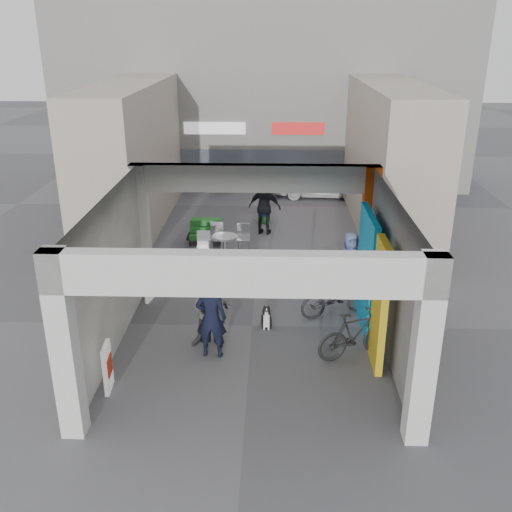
{
  "coord_description": "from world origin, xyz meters",
  "views": [
    {
      "loc": [
        0.47,
        -12.2,
        6.72
      ],
      "look_at": [
        0.07,
        1.0,
        1.42
      ],
      "focal_mm": 40.0,
      "sensor_mm": 36.0,
      "label": 1
    }
  ],
  "objects_px": {
    "man_with_dog": "(211,318)",
    "man_back_turned": "(211,308)",
    "produce_stand": "(206,234)",
    "man_crates": "(265,207)",
    "cafe_set": "(222,246)",
    "bicycle_rear": "(356,334)",
    "border_collie": "(266,318)",
    "bicycle_front": "(336,297)",
    "white_van": "(320,181)",
    "man_elderly": "(350,261)"
  },
  "relations": [
    {
      "from": "produce_stand",
      "to": "man_crates",
      "type": "xyz_separation_m",
      "value": [
        1.93,
        1.05,
        0.64
      ]
    },
    {
      "from": "border_collie",
      "to": "man_with_dog",
      "type": "bearing_deg",
      "value": -139.07
    },
    {
      "from": "man_with_dog",
      "to": "bicycle_front",
      "type": "height_order",
      "value": "man_with_dog"
    },
    {
      "from": "man_with_dog",
      "to": "white_van",
      "type": "height_order",
      "value": "man_with_dog"
    },
    {
      "from": "cafe_set",
      "to": "bicycle_rear",
      "type": "xyz_separation_m",
      "value": [
        3.41,
        -5.8,
        0.2
      ]
    },
    {
      "from": "border_collie",
      "to": "man_elderly",
      "type": "bearing_deg",
      "value": 39.28
    },
    {
      "from": "man_back_turned",
      "to": "border_collie",
      "type": "bearing_deg",
      "value": 37.72
    },
    {
      "from": "border_collie",
      "to": "cafe_set",
      "type": "bearing_deg",
      "value": 101.33
    },
    {
      "from": "man_with_dog",
      "to": "man_back_turned",
      "type": "bearing_deg",
      "value": -78.7
    },
    {
      "from": "produce_stand",
      "to": "man_with_dog",
      "type": "distance_m",
      "value": 7.07
    },
    {
      "from": "border_collie",
      "to": "man_back_turned",
      "type": "height_order",
      "value": "man_back_turned"
    },
    {
      "from": "produce_stand",
      "to": "man_crates",
      "type": "relative_size",
      "value": 0.64
    },
    {
      "from": "border_collie",
      "to": "bicycle_rear",
      "type": "bearing_deg",
      "value": -38.86
    },
    {
      "from": "cafe_set",
      "to": "man_with_dog",
      "type": "height_order",
      "value": "man_with_dog"
    },
    {
      "from": "man_crates",
      "to": "man_with_dog",
      "type": "bearing_deg",
      "value": 97.44
    },
    {
      "from": "man_back_turned",
      "to": "man_crates",
      "type": "xyz_separation_m",
      "value": [
        1.08,
        7.64,
        0.02
      ]
    },
    {
      "from": "border_collie",
      "to": "man_elderly",
      "type": "height_order",
      "value": "man_elderly"
    },
    {
      "from": "bicycle_front",
      "to": "white_van",
      "type": "distance_m",
      "value": 10.89
    },
    {
      "from": "produce_stand",
      "to": "white_van",
      "type": "bearing_deg",
      "value": 73.29
    },
    {
      "from": "cafe_set",
      "to": "bicycle_rear",
      "type": "height_order",
      "value": "bicycle_rear"
    },
    {
      "from": "produce_stand",
      "to": "bicycle_rear",
      "type": "bearing_deg",
      "value": -41.07
    },
    {
      "from": "produce_stand",
      "to": "man_elderly",
      "type": "bearing_deg",
      "value": -19.35
    },
    {
      "from": "border_collie",
      "to": "bicycle_front",
      "type": "bearing_deg",
      "value": 15.45
    },
    {
      "from": "bicycle_rear",
      "to": "white_van",
      "type": "bearing_deg",
      "value": -23.07
    },
    {
      "from": "man_back_turned",
      "to": "man_crates",
      "type": "height_order",
      "value": "man_crates"
    },
    {
      "from": "man_elderly",
      "to": "white_van",
      "type": "relative_size",
      "value": 0.42
    },
    {
      "from": "white_van",
      "to": "bicycle_rear",
      "type": "bearing_deg",
      "value": -176.74
    },
    {
      "from": "cafe_set",
      "to": "man_back_turned",
      "type": "relative_size",
      "value": 0.84
    },
    {
      "from": "bicycle_rear",
      "to": "bicycle_front",
      "type": "bearing_deg",
      "value": -15.86
    },
    {
      "from": "cafe_set",
      "to": "white_van",
      "type": "relative_size",
      "value": 0.41
    },
    {
      "from": "border_collie",
      "to": "bicycle_front",
      "type": "distance_m",
      "value": 1.88
    },
    {
      "from": "produce_stand",
      "to": "cafe_set",
      "type": "bearing_deg",
      "value": -42.58
    },
    {
      "from": "cafe_set",
      "to": "man_with_dog",
      "type": "distance_m",
      "value": 5.88
    },
    {
      "from": "produce_stand",
      "to": "man_with_dog",
      "type": "bearing_deg",
      "value": -63.83
    },
    {
      "from": "produce_stand",
      "to": "man_back_turned",
      "type": "height_order",
      "value": "man_back_turned"
    },
    {
      "from": "man_with_dog",
      "to": "bicycle_rear",
      "type": "xyz_separation_m",
      "value": [
        3.13,
        0.04,
        -0.37
      ]
    },
    {
      "from": "border_collie",
      "to": "man_back_turned",
      "type": "bearing_deg",
      "value": -150.67
    },
    {
      "from": "man_crates",
      "to": "produce_stand",
      "type": "bearing_deg",
      "value": 43.18
    },
    {
      "from": "border_collie",
      "to": "white_van",
      "type": "xyz_separation_m",
      "value": [
        2.1,
        11.58,
        0.41
      ]
    },
    {
      "from": "man_elderly",
      "to": "man_crates",
      "type": "bearing_deg",
      "value": 104.62
    },
    {
      "from": "bicycle_rear",
      "to": "white_van",
      "type": "relative_size",
      "value": 0.47
    },
    {
      "from": "cafe_set",
      "to": "produce_stand",
      "type": "distance_m",
      "value": 1.3
    },
    {
      "from": "border_collie",
      "to": "produce_stand",
      "type": "bearing_deg",
      "value": 103.66
    },
    {
      "from": "man_crates",
      "to": "bicycle_front",
      "type": "distance_m",
      "value": 6.36
    },
    {
      "from": "border_collie",
      "to": "man_back_turned",
      "type": "distance_m",
      "value": 1.67
    },
    {
      "from": "man_back_turned",
      "to": "cafe_set",
      "type": "bearing_deg",
      "value": 94.36
    },
    {
      "from": "white_van",
      "to": "border_collie",
      "type": "bearing_deg",
      "value": 173.67
    },
    {
      "from": "produce_stand",
      "to": "border_collie",
      "type": "height_order",
      "value": "produce_stand"
    },
    {
      "from": "man_elderly",
      "to": "bicycle_front",
      "type": "bearing_deg",
      "value": -121.64
    },
    {
      "from": "man_back_turned",
      "to": "man_crates",
      "type": "bearing_deg",
      "value": 83.9
    }
  ]
}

